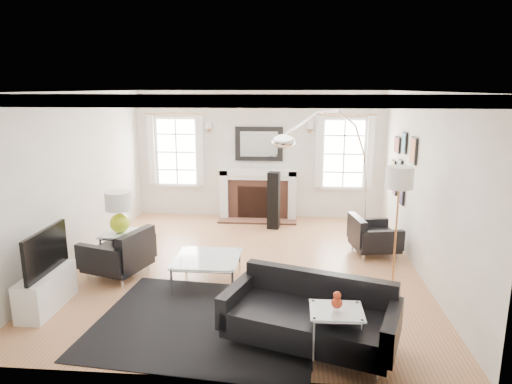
# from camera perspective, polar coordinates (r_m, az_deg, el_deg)

# --- Properties ---
(floor) EXTENTS (6.00, 6.00, 0.00)m
(floor) POSITION_cam_1_polar(r_m,az_deg,el_deg) (7.61, -1.36, -9.14)
(floor) COLOR #A86C46
(floor) RESTS_ON ground
(back_wall) EXTENTS (5.50, 0.04, 2.80)m
(back_wall) POSITION_cam_1_polar(r_m,az_deg,el_deg) (10.14, 0.39, 4.66)
(back_wall) COLOR silver
(back_wall) RESTS_ON floor
(front_wall) EXTENTS (5.50, 0.04, 2.80)m
(front_wall) POSITION_cam_1_polar(r_m,az_deg,el_deg) (4.33, -5.67, -6.78)
(front_wall) COLOR silver
(front_wall) RESTS_ON floor
(left_wall) EXTENTS (0.04, 6.00, 2.80)m
(left_wall) POSITION_cam_1_polar(r_m,az_deg,el_deg) (7.97, -21.48, 1.49)
(left_wall) COLOR silver
(left_wall) RESTS_ON floor
(right_wall) EXTENTS (0.04, 6.00, 2.80)m
(right_wall) POSITION_cam_1_polar(r_m,az_deg,el_deg) (7.43, 20.18, 0.82)
(right_wall) COLOR silver
(right_wall) RESTS_ON floor
(ceiling) EXTENTS (5.50, 6.00, 0.02)m
(ceiling) POSITION_cam_1_polar(r_m,az_deg,el_deg) (7.05, -1.48, 12.46)
(ceiling) COLOR white
(ceiling) RESTS_ON back_wall
(crown_molding) EXTENTS (5.50, 6.00, 0.12)m
(crown_molding) POSITION_cam_1_polar(r_m,az_deg,el_deg) (7.05, -1.48, 11.97)
(crown_molding) COLOR white
(crown_molding) RESTS_ON back_wall
(fireplace) EXTENTS (1.70, 0.69, 1.11)m
(fireplace) POSITION_cam_1_polar(r_m,az_deg,el_deg) (10.10, 0.30, -0.33)
(fireplace) COLOR white
(fireplace) RESTS_ON floor
(mantel_mirror) EXTENTS (1.05, 0.07, 0.75)m
(mantel_mirror) POSITION_cam_1_polar(r_m,az_deg,el_deg) (10.06, 0.38, 6.03)
(mantel_mirror) COLOR black
(mantel_mirror) RESTS_ON back_wall
(window_left) EXTENTS (1.24, 0.15, 1.62)m
(window_left) POSITION_cam_1_polar(r_m,az_deg,el_deg) (10.39, -9.90, 4.99)
(window_left) COLOR white
(window_left) RESTS_ON back_wall
(window_right) EXTENTS (1.24, 0.15, 1.62)m
(window_right) POSITION_cam_1_polar(r_m,az_deg,el_deg) (10.11, 10.92, 4.74)
(window_right) COLOR white
(window_right) RESTS_ON back_wall
(gallery_wall) EXTENTS (0.04, 1.73, 1.29)m
(gallery_wall) POSITION_cam_1_polar(r_m,az_deg,el_deg) (8.63, 17.82, 3.49)
(gallery_wall) COLOR black
(gallery_wall) RESTS_ON right_wall
(tv_unit) EXTENTS (0.35, 1.00, 1.09)m
(tv_unit) POSITION_cam_1_polar(r_m,az_deg,el_deg) (6.69, -24.72, -10.52)
(tv_unit) COLOR white
(tv_unit) RESTS_ON floor
(area_rug) EXTENTS (2.91, 2.50, 0.01)m
(area_rug) POSITION_cam_1_polar(r_m,az_deg,el_deg) (5.94, -6.20, -15.84)
(area_rug) COLOR black
(area_rug) RESTS_ON floor
(sofa) EXTENTS (2.09, 1.43, 0.63)m
(sofa) POSITION_cam_1_polar(r_m,az_deg,el_deg) (5.36, 6.88, -15.16)
(sofa) COLOR black
(sofa) RESTS_ON floor
(armchair_left) EXTENTS (1.06, 1.13, 0.62)m
(armchair_left) POSITION_cam_1_polar(r_m,az_deg,el_deg) (7.38, -16.54, -7.50)
(armchair_left) COLOR black
(armchair_left) RESTS_ON floor
(armchair_right) EXTENTS (0.89, 0.96, 0.56)m
(armchair_right) POSITION_cam_1_polar(r_m,az_deg,el_deg) (8.24, 14.24, -5.46)
(armchair_right) COLOR black
(armchair_right) RESTS_ON floor
(coffee_table) EXTENTS (0.94, 0.94, 0.42)m
(coffee_table) POSITION_cam_1_polar(r_m,az_deg,el_deg) (6.81, -6.11, -8.42)
(coffee_table) COLOR silver
(coffee_table) RESTS_ON floor
(side_table_left) EXTENTS (0.56, 0.56, 0.62)m
(side_table_left) POSITION_cam_1_polar(r_m,az_deg,el_deg) (7.60, -16.53, -5.67)
(side_table_left) COLOR silver
(side_table_left) RESTS_ON floor
(nesting_table) EXTENTS (0.55, 0.46, 0.61)m
(nesting_table) POSITION_cam_1_polar(r_m,az_deg,el_deg) (5.01, 9.98, -15.55)
(nesting_table) COLOR silver
(nesting_table) RESTS_ON floor
(gourd_lamp) EXTENTS (0.41, 0.41, 0.66)m
(gourd_lamp) POSITION_cam_1_polar(r_m,az_deg,el_deg) (7.46, -16.77, -2.09)
(gourd_lamp) COLOR #C0D91B
(gourd_lamp) RESTS_ON side_table_left
(orange_vase) EXTENTS (0.12, 0.12, 0.19)m
(orange_vase) POSITION_cam_1_polar(r_m,az_deg,el_deg) (4.90, 10.08, -13.25)
(orange_vase) COLOR #B03116
(orange_vase) RESTS_ON nesting_table
(arc_floor_lamp) EXTENTS (1.83, 1.69, 2.59)m
(arc_floor_lamp) POSITION_cam_1_polar(r_m,az_deg,el_deg) (7.84, 9.02, 2.05)
(arc_floor_lamp) COLOR silver
(arc_floor_lamp) RESTS_ON floor
(stick_floor_lamp) EXTENTS (0.37, 0.37, 1.82)m
(stick_floor_lamp) POSITION_cam_1_polar(r_m,az_deg,el_deg) (6.49, 17.48, 0.92)
(stick_floor_lamp) COLOR #C57F44
(stick_floor_lamp) RESTS_ON floor
(speaker_tower) EXTENTS (0.27, 0.27, 1.18)m
(speaker_tower) POSITION_cam_1_polar(r_m,az_deg,el_deg) (9.38, 2.22, -1.07)
(speaker_tower) COLOR black
(speaker_tower) RESTS_ON floor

